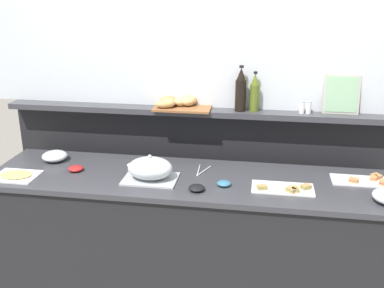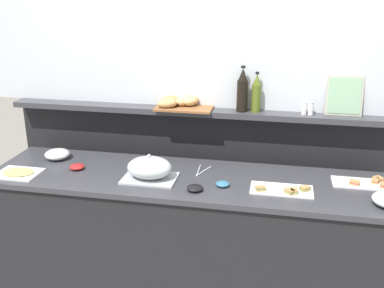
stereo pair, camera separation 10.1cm
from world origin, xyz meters
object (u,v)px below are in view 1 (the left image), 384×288
object	(u,v)px
cold_cuts_platter	(16,175)
serving_cloche	(150,169)
sandwich_platter_side	(363,180)
condiment_bowl_dark	(224,183)
condiment_bowl_cream	(76,168)
serving_tongs	(201,171)
condiment_bowl_teal	(133,165)
salt_shaker	(302,107)
bread_basket	(180,102)
sandwich_platter_rear	(284,188)
olive_oil_bottle	(255,94)
pepper_shaker	(309,107)
framed_picture	(342,94)
wine_bottle_dark	(241,91)
glass_bowl_large	(55,156)
condiment_bowl_red	(197,188)

from	to	relation	value
cold_cuts_platter	serving_cloche	world-z (taller)	serving_cloche
sandwich_platter_side	condiment_bowl_dark	xyz separation A→B (m)	(-0.86, -0.20, 0.00)
sandwich_platter_side	condiment_bowl_cream	distance (m)	1.85
serving_tongs	sandwich_platter_side	bearing A→B (deg)	-0.03
condiment_bowl_teal	salt_shaker	bearing A→B (deg)	16.06
bread_basket	sandwich_platter_rear	bearing A→B (deg)	-36.11
olive_oil_bottle	salt_shaker	distance (m)	0.33
cold_cuts_platter	serving_tongs	bearing A→B (deg)	13.29
pepper_shaker	serving_cloche	bearing A→B (deg)	-152.77
sandwich_platter_side	serving_cloche	world-z (taller)	serving_cloche
sandwich_platter_rear	condiment_bowl_dark	bearing A→B (deg)	179.84
serving_cloche	sandwich_platter_rear	bearing A→B (deg)	-0.97
sandwich_platter_side	cold_cuts_platter	xyz separation A→B (m)	(-2.19, -0.27, -0.00)
framed_picture	olive_oil_bottle	bearing A→B (deg)	-177.12
wine_bottle_dark	sandwich_platter_side	bearing A→B (deg)	-22.09
glass_bowl_large	condiment_bowl_cream	size ratio (longest dim) A/B	1.79
serving_cloche	glass_bowl_large	world-z (taller)	serving_cloche
condiment_bowl_cream	salt_shaker	bearing A→B (deg)	16.89
serving_cloche	framed_picture	distance (m)	1.38
condiment_bowl_dark	salt_shaker	world-z (taller)	salt_shaker
serving_cloche	salt_shaker	size ratio (longest dim) A/B	3.91
olive_oil_bottle	wine_bottle_dark	xyz separation A→B (m)	(-0.10, -0.01, 0.02)
sandwich_platter_side	framed_picture	distance (m)	0.60
glass_bowl_large	serving_tongs	distance (m)	1.04
sandwich_platter_rear	cold_cuts_platter	size ratio (longest dim) A/B	1.34
olive_oil_bottle	salt_shaker	world-z (taller)	olive_oil_bottle
condiment_bowl_teal	wine_bottle_dark	bearing A→B (deg)	24.72
sandwich_platter_rear	olive_oil_bottle	distance (m)	0.73
wine_bottle_dark	salt_shaker	xyz separation A→B (m)	(0.42, 0.00, -0.10)
sandwich_platter_side	wine_bottle_dark	bearing A→B (deg)	157.91
condiment_bowl_dark	pepper_shaker	bearing A→B (deg)	45.10
serving_cloche	wine_bottle_dark	distance (m)	0.84
olive_oil_bottle	salt_shaker	size ratio (longest dim) A/B	3.17
condiment_bowl_red	serving_tongs	distance (m)	0.29
pepper_shaker	framed_picture	distance (m)	0.23
glass_bowl_large	bread_basket	distance (m)	0.96
condiment_bowl_red	olive_oil_bottle	xyz separation A→B (m)	(0.31, 0.63, 0.45)
condiment_bowl_teal	wine_bottle_dark	world-z (taller)	wine_bottle_dark
serving_cloche	condiment_bowl_teal	distance (m)	0.26
framed_picture	sandwich_platter_side	bearing A→B (deg)	-71.15
pepper_shaker	condiment_bowl_dark	bearing A→B (deg)	-134.90
cold_cuts_platter	pepper_shaker	xyz separation A→B (m)	(1.85, 0.60, 0.37)
serving_cloche	olive_oil_bottle	distance (m)	0.90
wine_bottle_dark	pepper_shaker	bearing A→B (deg)	0.16
condiment_bowl_red	glass_bowl_large	bearing A→B (deg)	163.01
condiment_bowl_teal	condiment_bowl_red	bearing A→B (deg)	-31.62
condiment_bowl_dark	framed_picture	distance (m)	1.03
condiment_bowl_teal	pepper_shaker	world-z (taller)	pepper_shaker
sandwich_platter_side	serving_tongs	world-z (taller)	sandwich_platter_side
condiment_bowl_red	condiment_bowl_dark	bearing A→B (deg)	31.79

